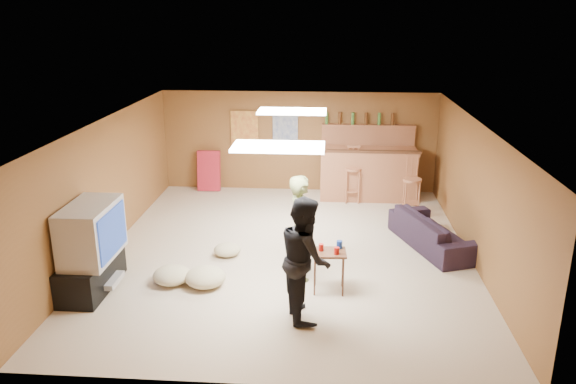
# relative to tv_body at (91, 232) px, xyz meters

# --- Properties ---
(ground) EXTENTS (7.00, 7.00, 0.00)m
(ground) POSITION_rel_tv_body_xyz_m (2.65, 1.50, -0.90)
(ground) COLOR #C1AD94
(ground) RESTS_ON ground
(ceiling) EXTENTS (6.00, 7.00, 0.02)m
(ceiling) POSITION_rel_tv_body_xyz_m (2.65, 1.50, 1.30)
(ceiling) COLOR silver
(ceiling) RESTS_ON ground
(wall_back) EXTENTS (6.00, 0.02, 2.20)m
(wall_back) POSITION_rel_tv_body_xyz_m (2.65, 5.00, 0.20)
(wall_back) COLOR brown
(wall_back) RESTS_ON ground
(wall_front) EXTENTS (6.00, 0.02, 2.20)m
(wall_front) POSITION_rel_tv_body_xyz_m (2.65, -2.00, 0.20)
(wall_front) COLOR brown
(wall_front) RESTS_ON ground
(wall_left) EXTENTS (0.02, 7.00, 2.20)m
(wall_left) POSITION_rel_tv_body_xyz_m (-0.35, 1.50, 0.20)
(wall_left) COLOR brown
(wall_left) RESTS_ON ground
(wall_right) EXTENTS (0.02, 7.00, 2.20)m
(wall_right) POSITION_rel_tv_body_xyz_m (5.65, 1.50, 0.20)
(wall_right) COLOR brown
(wall_right) RESTS_ON ground
(tv_stand) EXTENTS (0.55, 1.30, 0.50)m
(tv_stand) POSITION_rel_tv_body_xyz_m (-0.07, 0.00, -0.65)
(tv_stand) COLOR black
(tv_stand) RESTS_ON ground
(dvd_box) EXTENTS (0.35, 0.50, 0.08)m
(dvd_box) POSITION_rel_tv_body_xyz_m (0.15, 0.00, -0.75)
(dvd_box) COLOR #B2B2B7
(dvd_box) RESTS_ON tv_stand
(tv_body) EXTENTS (0.60, 1.10, 0.80)m
(tv_body) POSITION_rel_tv_body_xyz_m (0.00, 0.00, 0.00)
(tv_body) COLOR #B2B2B7
(tv_body) RESTS_ON tv_stand
(tv_screen) EXTENTS (0.02, 0.95, 0.65)m
(tv_screen) POSITION_rel_tv_body_xyz_m (0.31, 0.00, 0.00)
(tv_screen) COLOR navy
(tv_screen) RESTS_ON tv_body
(bar_counter) EXTENTS (2.00, 0.60, 1.10)m
(bar_counter) POSITION_rel_tv_body_xyz_m (4.15, 4.45, -0.35)
(bar_counter) COLOR #985737
(bar_counter) RESTS_ON ground
(bar_lip) EXTENTS (2.10, 0.12, 0.05)m
(bar_lip) POSITION_rel_tv_body_xyz_m (4.15, 4.20, 0.20)
(bar_lip) COLOR #432415
(bar_lip) RESTS_ON bar_counter
(bar_shelf) EXTENTS (2.00, 0.18, 0.05)m
(bar_shelf) POSITION_rel_tv_body_xyz_m (4.15, 4.90, 0.60)
(bar_shelf) COLOR #985737
(bar_shelf) RESTS_ON bar_backing
(bar_backing) EXTENTS (2.00, 0.14, 0.60)m
(bar_backing) POSITION_rel_tv_body_xyz_m (4.15, 4.92, 0.30)
(bar_backing) COLOR #985737
(bar_backing) RESTS_ON bar_counter
(poster_left) EXTENTS (0.60, 0.03, 0.85)m
(poster_left) POSITION_rel_tv_body_xyz_m (1.45, 4.96, 0.45)
(poster_left) COLOR #BF3F26
(poster_left) RESTS_ON wall_back
(poster_right) EXTENTS (0.55, 0.03, 0.80)m
(poster_right) POSITION_rel_tv_body_xyz_m (2.35, 4.96, 0.45)
(poster_right) COLOR #334C99
(poster_right) RESTS_ON wall_back
(folding_chair_stack) EXTENTS (0.50, 0.26, 0.91)m
(folding_chair_stack) POSITION_rel_tv_body_xyz_m (0.65, 4.80, -0.45)
(folding_chair_stack) COLOR #BB2234
(folding_chair_stack) RESTS_ON ground
(ceiling_panel_front) EXTENTS (1.20, 0.60, 0.04)m
(ceiling_panel_front) POSITION_rel_tv_body_xyz_m (2.65, 0.00, 1.27)
(ceiling_panel_front) COLOR white
(ceiling_panel_front) RESTS_ON ceiling
(ceiling_panel_back) EXTENTS (1.20, 0.60, 0.04)m
(ceiling_panel_back) POSITION_rel_tv_body_xyz_m (2.65, 2.70, 1.27)
(ceiling_panel_back) COLOR white
(ceiling_panel_back) RESTS_ON ceiling
(person_olive) EXTENTS (0.50, 0.65, 1.61)m
(person_olive) POSITION_rel_tv_body_xyz_m (2.93, 0.62, -0.10)
(person_olive) COLOR #656C3E
(person_olive) RESTS_ON ground
(person_black) EXTENTS (0.80, 0.93, 1.65)m
(person_black) POSITION_rel_tv_body_xyz_m (3.03, -0.50, -0.08)
(person_black) COLOR black
(person_black) RESTS_ON ground
(sofa) EXTENTS (1.37, 2.07, 0.56)m
(sofa) POSITION_rel_tv_body_xyz_m (5.12, 1.93, -0.62)
(sofa) COLOR black
(sofa) RESTS_ON ground
(tray_table) EXTENTS (0.49, 0.40, 0.61)m
(tray_table) POSITION_rel_tv_body_xyz_m (3.35, 0.20, -0.59)
(tray_table) COLOR #432415
(tray_table) RESTS_ON ground
(cup_red_near) EXTENTS (0.09, 0.09, 0.10)m
(cup_red_near) POSITION_rel_tv_body_xyz_m (3.23, 0.23, -0.23)
(cup_red_near) COLOR #A3100A
(cup_red_near) RESTS_ON tray_table
(cup_red_far) EXTENTS (0.08, 0.08, 0.10)m
(cup_red_far) POSITION_rel_tv_body_xyz_m (3.45, 0.12, -0.23)
(cup_red_far) COLOR #A3100A
(cup_red_far) RESTS_ON tray_table
(cup_blue) EXTENTS (0.09, 0.09, 0.11)m
(cup_blue) POSITION_rel_tv_body_xyz_m (3.49, 0.33, -0.23)
(cup_blue) COLOR navy
(cup_blue) RESTS_ON tray_table
(bar_stool_left) EXTENTS (0.50, 0.50, 1.27)m
(bar_stool_left) POSITION_rel_tv_body_xyz_m (3.82, 4.22, -0.27)
(bar_stool_left) COLOR #985737
(bar_stool_left) RESTS_ON ground
(bar_stool_right) EXTENTS (0.49, 0.49, 1.21)m
(bar_stool_right) POSITION_rel_tv_body_xyz_m (4.95, 3.50, -0.30)
(bar_stool_right) COLOR #985737
(bar_stool_right) RESTS_ON ground
(cushion_near_tv) EXTENTS (0.61, 0.61, 0.27)m
(cushion_near_tv) POSITION_rel_tv_body_xyz_m (1.54, 0.23, -0.77)
(cushion_near_tv) COLOR tan
(cushion_near_tv) RESTS_ON ground
(cushion_mid) EXTENTS (0.45, 0.45, 0.20)m
(cushion_mid) POSITION_rel_tv_body_xyz_m (1.67, 1.32, -0.80)
(cushion_mid) COLOR tan
(cushion_mid) RESTS_ON ground
(cushion_far) EXTENTS (0.58, 0.58, 0.25)m
(cushion_far) POSITION_rel_tv_body_xyz_m (1.03, 0.28, -0.77)
(cushion_far) COLOR tan
(cushion_far) RESTS_ON ground
(bottle_row) EXTENTS (1.48, 0.08, 0.26)m
(bottle_row) POSITION_rel_tv_body_xyz_m (3.95, 4.88, 0.75)
(bottle_row) COLOR #3F7233
(bottle_row) RESTS_ON bar_shelf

